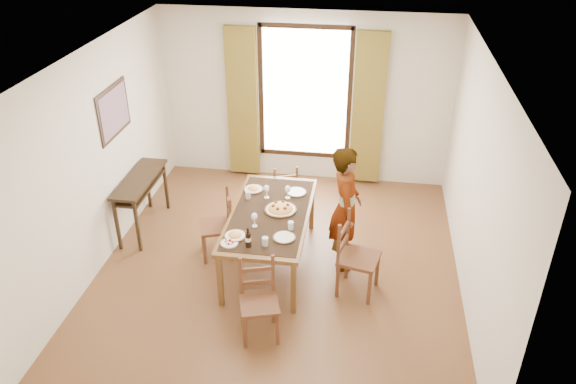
# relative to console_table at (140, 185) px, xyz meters

# --- Properties ---
(ground) EXTENTS (5.00, 5.00, 0.00)m
(ground) POSITION_rel_console_table_xyz_m (2.03, -0.60, -0.68)
(ground) COLOR #493416
(ground) RESTS_ON ground
(room_shell) EXTENTS (4.60, 5.10, 2.74)m
(room_shell) POSITION_rel_console_table_xyz_m (2.03, -0.47, 0.86)
(room_shell) COLOR beige
(room_shell) RESTS_ON ground
(console_table) EXTENTS (0.38, 1.20, 0.80)m
(console_table) POSITION_rel_console_table_xyz_m (0.00, 0.00, 0.00)
(console_table) COLOR black
(console_table) RESTS_ON ground
(dining_table) EXTENTS (0.97, 1.91, 0.76)m
(dining_table) POSITION_rel_console_table_xyz_m (1.91, -0.55, 0.01)
(dining_table) COLOR brown
(dining_table) RESTS_ON ground
(chair_west) EXTENTS (0.52, 0.52, 0.92)m
(chair_west) POSITION_rel_console_table_xyz_m (1.21, -0.46, -0.26)
(chair_west) COLOR brown
(chair_west) RESTS_ON ground
(chair_north) EXTENTS (0.48, 0.48, 0.84)m
(chair_north) POSITION_rel_console_table_xyz_m (1.89, 0.65, -0.29)
(chair_north) COLOR brown
(chair_north) RESTS_ON ground
(chair_south) EXTENTS (0.50, 0.50, 0.91)m
(chair_south) POSITION_rel_console_table_xyz_m (2.01, -1.82, -0.26)
(chair_south) COLOR brown
(chair_south) RESTS_ON ground
(chair_east) EXTENTS (0.53, 0.53, 1.01)m
(chair_east) POSITION_rel_console_table_xyz_m (3.00, -0.94, -0.22)
(chair_east) COLOR brown
(chair_east) RESTS_ON ground
(man) EXTENTS (0.67, 0.50, 1.64)m
(man) POSITION_rel_console_table_xyz_m (2.83, -0.41, 0.13)
(man) COLOR #9B9FA4
(man) RESTS_ON ground
(plate_sw) EXTENTS (0.27, 0.27, 0.05)m
(plate_sw) POSITION_rel_console_table_xyz_m (1.60, -1.12, 0.10)
(plate_sw) COLOR silver
(plate_sw) RESTS_ON dining_table
(plate_se) EXTENTS (0.27, 0.27, 0.05)m
(plate_se) POSITION_rel_console_table_xyz_m (2.17, -1.07, 0.10)
(plate_se) COLOR silver
(plate_se) RESTS_ON dining_table
(plate_nw) EXTENTS (0.27, 0.27, 0.05)m
(plate_nw) POSITION_rel_console_table_xyz_m (1.59, -0.02, 0.10)
(plate_nw) COLOR silver
(plate_nw) RESTS_ON dining_table
(plate_ne) EXTENTS (0.27, 0.27, 0.05)m
(plate_ne) POSITION_rel_console_table_xyz_m (2.16, -0.01, 0.10)
(plate_ne) COLOR silver
(plate_ne) RESTS_ON dining_table
(pasta_platter) EXTENTS (0.40, 0.40, 0.10)m
(pasta_platter) POSITION_rel_console_table_xyz_m (2.03, -0.48, 0.12)
(pasta_platter) COLOR #B16216
(pasta_platter) RESTS_ON dining_table
(caprese_plate) EXTENTS (0.20, 0.20, 0.04)m
(caprese_plate) POSITION_rel_console_table_xyz_m (1.57, -1.27, 0.09)
(caprese_plate) COLOR silver
(caprese_plate) RESTS_ON dining_table
(wine_glass_a) EXTENTS (0.08, 0.08, 0.18)m
(wine_glass_a) POSITION_rel_console_table_xyz_m (1.78, -0.87, 0.16)
(wine_glass_a) COLOR white
(wine_glass_a) RESTS_ON dining_table
(wine_glass_b) EXTENTS (0.08, 0.08, 0.18)m
(wine_glass_b) POSITION_rel_console_table_xyz_m (2.07, -0.16, 0.16)
(wine_glass_b) COLOR white
(wine_glass_b) RESTS_ON dining_table
(wine_glass_c) EXTENTS (0.08, 0.08, 0.18)m
(wine_glass_c) POSITION_rel_console_table_xyz_m (1.80, -0.19, 0.16)
(wine_glass_c) COLOR white
(wine_glass_c) RESTS_ON dining_table
(tumbler_a) EXTENTS (0.07, 0.07, 0.10)m
(tumbler_a) POSITION_rel_console_table_xyz_m (2.21, -0.87, 0.12)
(tumbler_a) COLOR silver
(tumbler_a) RESTS_ON dining_table
(tumbler_b) EXTENTS (0.07, 0.07, 0.10)m
(tumbler_b) POSITION_rel_console_table_xyz_m (1.57, -0.24, 0.12)
(tumbler_b) COLOR silver
(tumbler_b) RESTS_ON dining_table
(tumbler_c) EXTENTS (0.07, 0.07, 0.10)m
(tumbler_c) POSITION_rel_console_table_xyz_m (1.98, -1.23, 0.12)
(tumbler_c) COLOR silver
(tumbler_c) RESTS_ON dining_table
(wine_bottle) EXTENTS (0.07, 0.07, 0.25)m
(wine_bottle) POSITION_rel_console_table_xyz_m (1.79, -1.29, 0.20)
(wine_bottle) COLOR black
(wine_bottle) RESTS_ON dining_table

